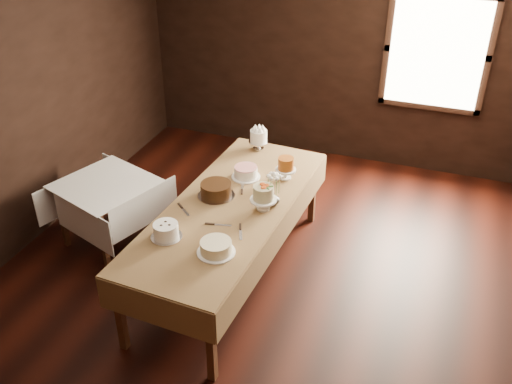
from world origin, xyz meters
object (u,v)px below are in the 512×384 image
object	(u,v)px
display_table	(230,211)
cake_caramel	(286,169)
cake_flowers	(263,199)
flower_vase	(273,199)
cake_meringue	(259,140)
cake_server_b	(241,235)
cake_cream	(216,248)
cake_lattice	(246,173)
cake_server_a	(223,225)
cake_server_d	(271,197)
cake_server_e	(186,212)
side_table	(106,191)
cake_swirl	(166,231)
cake_server_c	(242,186)
cake_chocolate	(216,190)

from	to	relation	value
display_table	cake_caramel	distance (m)	0.77
cake_flowers	flower_vase	xyz separation A→B (m)	(0.06, 0.11, -0.05)
cake_meringue	cake_server_b	distance (m)	1.65
cake_cream	flower_vase	distance (m)	0.90
cake_lattice	cake_server_a	xyz separation A→B (m)	(0.12, -0.87, -0.05)
cake_lattice	cake_server_b	world-z (taller)	cake_lattice
display_table	cake_meringue	xyz separation A→B (m)	(-0.14, 1.19, 0.17)
cake_meringue	cake_cream	bearing A→B (deg)	-80.59
display_table	cake_server_d	world-z (taller)	cake_server_d
cake_flowers	display_table	bearing A→B (deg)	-170.45
cake_flowers	cake_server_e	world-z (taller)	cake_flowers
cake_caramel	cake_server_e	distance (m)	1.14
display_table	cake_cream	xyz separation A→B (m)	(0.17, -0.71, 0.12)
cake_server_b	cake_server_d	distance (m)	0.68
cake_caramel	side_table	bearing A→B (deg)	-161.13
display_table	flower_vase	world-z (taller)	flower_vase
cake_server_d	flower_vase	size ratio (longest dim) A/B	1.95
display_table	cake_swirl	distance (m)	0.75
side_table	cake_server_a	distance (m)	1.55
cake_meringue	cake_swirl	bearing A→B (deg)	-95.41
cake_server_c	cake_server_d	distance (m)	0.35
cake_flowers	cake_server_e	bearing A→B (deg)	-155.29
cake_flowers	cake_server_b	xyz separation A→B (m)	(-0.04, -0.46, -0.11)
cake_chocolate	cake_caramel	bearing A→B (deg)	46.69
cake_server_b	cake_meringue	bearing A→B (deg)	171.30
cake_lattice	cake_swirl	size ratio (longest dim) A/B	0.99
cake_server_b	cake_server_e	xyz separation A→B (m)	(-0.61, 0.16, 0.00)
cake_swirl	cake_server_c	world-z (taller)	cake_swirl
display_table	cake_chocolate	world-z (taller)	cake_chocolate
flower_vase	display_table	bearing A→B (deg)	-156.73
cake_lattice	cake_server_d	distance (m)	0.46
cake_swirl	cake_meringue	bearing A→B (deg)	84.59
cake_swirl	cake_server_c	size ratio (longest dim) A/B	1.25
cake_meringue	cake_server_b	xyz separation A→B (m)	(0.41, -1.60, -0.10)
display_table	cake_server_d	distance (m)	0.42
cake_chocolate	cake_flowers	size ratio (longest dim) A/B	1.34
display_table	cake_caramel	size ratio (longest dim) A/B	11.17
cake_chocolate	cake_server_c	bearing A→B (deg)	57.75
cake_meringue	cake_flowers	xyz separation A→B (m)	(0.46, -1.13, 0.00)
side_table	cake_caramel	distance (m)	1.88
display_table	cake_caramel	xyz separation A→B (m)	(0.34, 0.67, 0.17)
cake_caramel	cake_server_c	size ratio (longest dim) A/B	1.03
cake_swirl	cake_server_d	size ratio (longest dim) A/B	1.25
cake_server_e	cake_server_b	bearing A→B (deg)	24.91
cake_server_e	flower_vase	world-z (taller)	flower_vase
cake_flowers	cake_server_a	world-z (taller)	cake_flowers
cake_swirl	cake_cream	world-z (taller)	cake_swirl
cake_cream	cake_server_c	xyz separation A→B (m)	(-0.19, 1.09, -0.05)
flower_vase	cake_meringue	bearing A→B (deg)	116.99
cake_flowers	cake_swirl	world-z (taller)	cake_flowers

